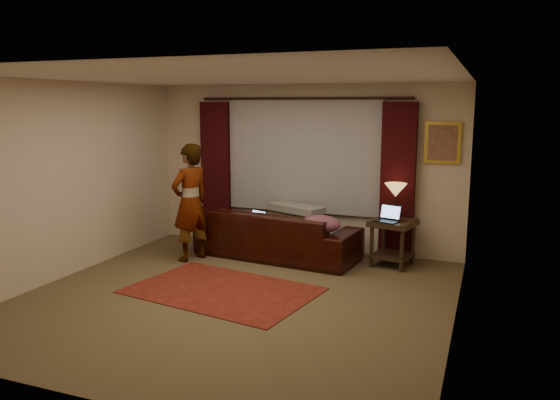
% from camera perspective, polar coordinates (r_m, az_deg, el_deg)
% --- Properties ---
extents(floor, '(5.00, 5.00, 0.01)m').
position_cam_1_polar(floor, '(6.69, -4.59, -10.14)').
color(floor, brown).
rests_on(floor, ground).
extents(ceiling, '(5.00, 5.00, 0.02)m').
position_cam_1_polar(ceiling, '(6.29, -4.93, 12.74)').
color(ceiling, silver).
rests_on(ceiling, ground).
extents(wall_back, '(5.00, 0.02, 2.60)m').
position_cam_1_polar(wall_back, '(8.66, 2.50, 3.39)').
color(wall_back, beige).
rests_on(wall_back, ground).
extents(wall_front, '(5.00, 0.02, 2.60)m').
position_cam_1_polar(wall_front, '(4.30, -19.50, -3.97)').
color(wall_front, beige).
rests_on(wall_front, ground).
extents(wall_left, '(0.02, 5.00, 2.60)m').
position_cam_1_polar(wall_left, '(7.78, -21.57, 1.95)').
color(wall_left, beige).
rests_on(wall_left, ground).
extents(wall_right, '(0.02, 5.00, 2.60)m').
position_cam_1_polar(wall_right, '(5.74, 18.32, -0.50)').
color(wall_right, beige).
rests_on(wall_right, ground).
extents(sheer_curtain, '(2.50, 0.05, 1.80)m').
position_cam_1_polar(sheer_curtain, '(8.58, 2.38, 4.68)').
color(sheer_curtain, '#9A9BA2').
rests_on(sheer_curtain, wall_back).
extents(drape_left, '(0.50, 0.14, 2.30)m').
position_cam_1_polar(drape_left, '(9.16, -6.66, 2.94)').
color(drape_left, black).
rests_on(drape_left, floor).
extents(drape_right, '(0.50, 0.14, 2.30)m').
position_cam_1_polar(drape_right, '(8.21, 12.21, 1.97)').
color(drape_right, black).
rests_on(drape_right, floor).
extents(curtain_rod, '(0.04, 0.04, 3.40)m').
position_cam_1_polar(curtain_rod, '(8.50, 2.31, 10.57)').
color(curtain_rod, black).
rests_on(curtain_rod, wall_back).
extents(picture_frame, '(0.50, 0.04, 0.60)m').
position_cam_1_polar(picture_frame, '(8.16, 16.63, 5.76)').
color(picture_frame, gold).
rests_on(picture_frame, wall_back).
extents(sofa, '(2.55, 1.32, 0.99)m').
position_cam_1_polar(sofa, '(8.23, -0.30, -2.63)').
color(sofa, black).
rests_on(sofa, floor).
extents(throw_blanket, '(0.95, 0.66, 0.10)m').
position_cam_1_polar(throw_blanket, '(8.26, 1.70, 0.93)').
color(throw_blanket, gray).
rests_on(throw_blanket, sofa).
extents(clothing_pile, '(0.59, 0.47, 0.24)m').
position_cam_1_polar(clothing_pile, '(7.73, 4.29, -2.58)').
color(clothing_pile, '#764256').
rests_on(clothing_pile, sofa).
extents(laptop_sofa, '(0.39, 0.40, 0.21)m').
position_cam_1_polar(laptop_sofa, '(8.21, -2.78, -1.92)').
color(laptop_sofa, black).
rests_on(laptop_sofa, sofa).
extents(area_rug, '(2.46, 1.85, 0.01)m').
position_cam_1_polar(area_rug, '(6.92, -6.04, -9.36)').
color(area_rug, maroon).
rests_on(area_rug, floor).
extents(end_table, '(0.69, 0.69, 0.67)m').
position_cam_1_polar(end_table, '(7.98, 11.67, -4.43)').
color(end_table, black).
rests_on(end_table, floor).
extents(tiffany_lamp, '(0.35, 0.35, 0.51)m').
position_cam_1_polar(tiffany_lamp, '(8.00, 11.95, -0.09)').
color(tiffany_lamp, olive).
rests_on(tiffany_lamp, end_table).
extents(laptop_table, '(0.41, 0.43, 0.23)m').
position_cam_1_polar(laptop_table, '(7.75, 11.09, -1.41)').
color(laptop_table, black).
rests_on(laptop_table, end_table).
extents(person, '(0.66, 0.66, 1.73)m').
position_cam_1_polar(person, '(8.12, -9.35, -0.26)').
color(person, gray).
rests_on(person, floor).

